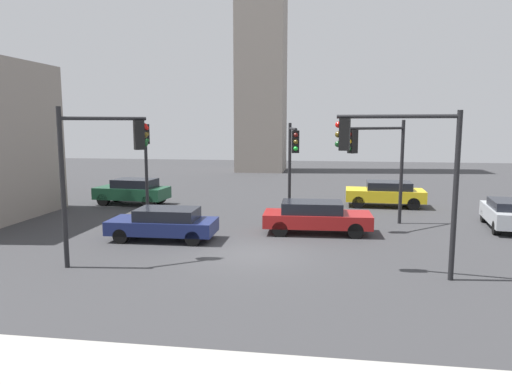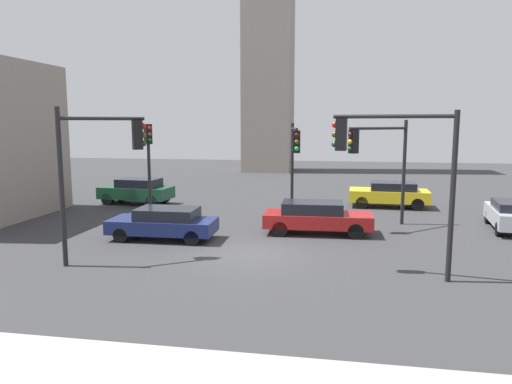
# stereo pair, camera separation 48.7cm
# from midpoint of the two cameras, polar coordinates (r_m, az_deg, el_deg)

# --- Properties ---
(ground_plane) EXTENTS (88.13, 88.13, 0.00)m
(ground_plane) POSITION_cam_midpoint_polar(r_m,az_deg,el_deg) (17.64, -0.99, -7.35)
(ground_plane) COLOR #38383A
(traffic_light_0) EXTENTS (0.47, 0.46, 4.68)m
(traffic_light_0) POSITION_cam_midpoint_polar(r_m,az_deg,el_deg) (24.87, -13.46, 4.63)
(traffic_light_0) COLOR black
(traffic_light_0) RESTS_ON ground_plane
(traffic_light_1) EXTENTS (2.41, 1.72, 5.24)m
(traffic_light_1) POSITION_cam_midpoint_polar(r_m,az_deg,el_deg) (16.82, -18.61, 4.04)
(traffic_light_1) COLOR black
(traffic_light_1) RESTS_ON ground_plane
(traffic_light_2) EXTENTS (3.64, 0.78, 5.10)m
(traffic_light_2) POSITION_cam_midpoint_polar(r_m,az_deg,el_deg) (15.17, 15.64, 3.97)
(traffic_light_2) COLOR black
(traffic_light_2) RESTS_ON ground_plane
(traffic_light_3) EXTENTS (2.71, 2.53, 4.87)m
(traffic_light_3) POSITION_cam_midpoint_polar(r_m,az_deg,el_deg) (22.11, 13.62, 4.55)
(traffic_light_3) COLOR black
(traffic_light_3) RESTS_ON ground_plane
(traffic_light_4) EXTENTS (0.79, 3.83, 4.73)m
(traffic_light_4) POSITION_cam_midpoint_polar(r_m,az_deg,el_deg) (23.33, 3.75, 4.86)
(traffic_light_4) COLOR black
(traffic_light_4) RESTS_ON ground_plane
(car_0) EXTENTS (2.11, 4.16, 1.33)m
(car_0) POSITION_cam_midpoint_polar(r_m,az_deg,el_deg) (24.16, 27.17, -2.28)
(car_0) COLOR #ADB2B7
(car_0) RESTS_ON ground_plane
(car_1) EXTENTS (4.27, 2.19, 1.51)m
(car_1) POSITION_cam_midpoint_polar(r_m,az_deg,el_deg) (28.99, -14.87, 0.12)
(car_1) COLOR #19472D
(car_1) RESTS_ON ground_plane
(car_2) EXTENTS (4.41, 2.13, 1.44)m
(car_2) POSITION_cam_midpoint_polar(r_m,az_deg,el_deg) (28.25, 14.64, -0.14)
(car_2) COLOR yellow
(car_2) RESTS_ON ground_plane
(car_3) EXTENTS (4.64, 2.02, 1.38)m
(car_3) POSITION_cam_midpoint_polar(r_m,az_deg,el_deg) (20.84, 6.43, -2.90)
(car_3) COLOR maroon
(car_3) RESTS_ON ground_plane
(car_4) EXTENTS (4.34, 1.89, 1.31)m
(car_4) POSITION_cam_midpoint_polar(r_m,az_deg,el_deg) (19.95, -11.54, -3.65)
(car_4) COLOR navy
(car_4) RESTS_ON ground_plane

